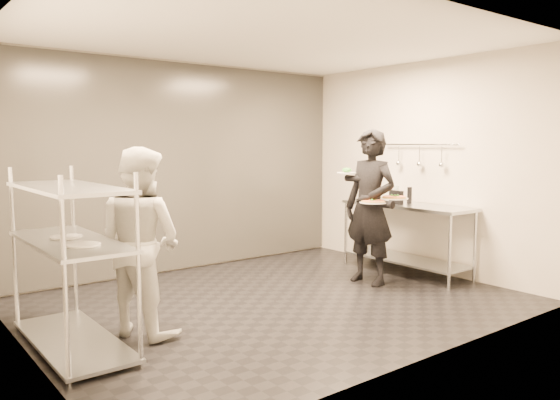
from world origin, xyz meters
TOP-DOWN VIEW (x-y plane):
  - room_shell at (0.00, 1.18)m, footprint 5.00×4.00m
  - pass_rack at (-2.15, -0.00)m, footprint 0.60×1.60m
  - prep_counter at (2.18, 0.00)m, footprint 0.60×1.80m
  - utensil_rail at (2.43, -0.00)m, footprint 0.07×1.20m
  - waiter at (1.40, -0.07)m, footprint 0.52×0.73m
  - chef at (-1.55, -0.05)m, footprint 0.90×1.00m
  - pizza_plate_near at (1.29, -0.23)m, footprint 0.33×0.33m
  - pizza_plate_far at (1.56, -0.31)m, footprint 0.33×0.33m
  - salad_plate at (1.31, 0.24)m, footprint 0.25×0.25m
  - pos_monitor at (2.06, 0.08)m, footprint 0.11×0.25m
  - bottle_green at (2.07, 0.70)m, footprint 0.07×0.07m
  - bottle_clear at (2.33, 0.30)m, footprint 0.06×0.06m
  - bottle_dark at (2.26, 0.02)m, footprint 0.06×0.06m

SIDE VIEW (x-z plane):
  - prep_counter at x=2.18m, z-range 0.17..1.09m
  - pass_rack at x=-2.15m, z-range 0.02..1.52m
  - chef at x=-1.55m, z-range 0.00..1.68m
  - waiter at x=1.40m, z-range 0.00..1.89m
  - pos_monitor at x=2.06m, z-range 0.92..1.10m
  - bottle_clear at x=2.33m, z-range 0.92..1.13m
  - pizza_plate_near at x=1.29m, z-range 1.00..1.06m
  - bottle_dark at x=2.26m, z-range 0.92..1.14m
  - bottle_green at x=2.07m, z-range 0.92..1.16m
  - pizza_plate_far at x=1.56m, z-range 1.04..1.09m
  - salad_plate at x=1.31m, z-range 1.33..1.41m
  - room_shell at x=0.00m, z-range 0.00..2.80m
  - utensil_rail at x=2.43m, z-range 1.39..1.70m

